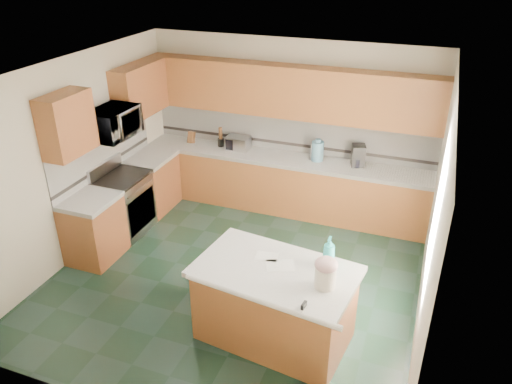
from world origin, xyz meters
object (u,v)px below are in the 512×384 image
at_px(coffee_maker, 358,155).
at_px(knife_block, 191,137).
at_px(soap_bottle_island, 329,252).
at_px(toaster_oven, 238,143).
at_px(island_top, 275,271).
at_px(treat_jar, 325,277).
at_px(island_base, 275,306).

bearing_deg(coffee_maker, knife_block, 164.24).
distance_m(soap_bottle_island, toaster_oven, 3.40).
bearing_deg(coffee_maker, island_top, -112.76).
bearing_deg(treat_jar, knife_block, 139.17).
distance_m(island_base, treat_jar, 0.82).
relative_size(island_top, soap_bottle_island, 4.78).
bearing_deg(coffee_maker, toaster_oven, 164.51).
distance_m(island_top, knife_block, 3.82).
bearing_deg(soap_bottle_island, toaster_oven, 132.48).
bearing_deg(toaster_oven, treat_jar, -52.77).
height_order(knife_block, toaster_oven, toaster_oven).
xyz_separation_m(island_top, knife_block, (-2.46, 2.92, 0.13)).
height_order(island_base, coffee_maker, coffee_maker).
distance_m(toaster_oven, coffee_maker, 1.94).
distance_m(island_top, toaster_oven, 3.34).
distance_m(island_base, knife_block, 3.86).
height_order(soap_bottle_island, knife_block, soap_bottle_island).
bearing_deg(toaster_oven, knife_block, -178.35).
xyz_separation_m(island_base, toaster_oven, (-1.61, 2.92, 0.60)).
height_order(treat_jar, soap_bottle_island, soap_bottle_island).
height_order(island_base, treat_jar, treat_jar).
bearing_deg(soap_bottle_island, coffee_maker, 97.70).
xyz_separation_m(treat_jar, knife_block, (-3.00, 3.02, -0.02)).
relative_size(island_base, coffee_maker, 4.83).
height_order(island_top, coffee_maker, coffee_maker).
bearing_deg(toaster_oven, coffee_maker, 2.54).
bearing_deg(coffee_maker, soap_bottle_island, -102.79).
height_order(island_base, toaster_oven, toaster_oven).
bearing_deg(toaster_oven, island_top, -59.45).
xyz_separation_m(island_top, coffee_maker, (0.33, 2.95, 0.19)).
xyz_separation_m(island_top, soap_bottle_island, (0.50, 0.25, 0.21)).
bearing_deg(knife_block, treat_jar, -44.49).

